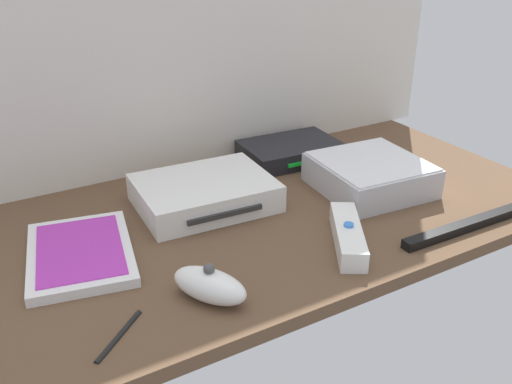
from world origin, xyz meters
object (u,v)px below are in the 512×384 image
Objects in this scene: mini_computer at (370,175)px; game_case at (80,253)px; remote_wand at (348,235)px; network_router at (290,151)px; remote_nunchuk at (210,285)px; stylus_pen at (119,334)px; sensor_bar at (467,226)px; game_console at (205,193)px.

mini_computer is 48.50cm from game_case.
remote_wand is at bearing -139.36° from mini_computer.
network_router is at bearing 102.65° from remote_wand.
remote_nunchuk reaches higher than network_router.
mini_computer is 2.03× the size of stylus_pen.
game_case is 46.41cm from network_router.
game_case is 1.14× the size of network_router.
network_router is at bearing 36.71° from stylus_pen.
remote_nunchuk is (-37.17, -14.34, -0.60)cm from mini_computer.
network_router is at bearing 103.11° from sensor_bar.
mini_computer reaches higher than stylus_pen.
stylus_pen is (-52.14, 2.78, -0.35)cm from sensor_bar.
remote_nunchuk reaches higher than stylus_pen.
network_router is at bearing 30.24° from game_case.
game_case is 55.71cm from sensor_bar.
game_console reaches higher than game_case.
game_console reaches higher than network_router.
game_console is at bearing -154.40° from network_router.
network_router is 2.07× the size of stylus_pen.
remote_wand is 1.34× the size of remote_nunchuk.
remote_nunchuk is (-22.44, -1.69, 0.53)cm from remote_wand.
remote_wand is (12.18, -21.21, -0.69)cm from game_console.
network_router is (43.94, 14.91, 0.94)cm from game_case.
game_case is at bearing 158.91° from sensor_bar.
network_router is 45.83cm from remote_nunchuk.
sensor_bar is (17.93, -5.56, -0.81)cm from remote_wand.
network_router is at bearing 13.60° from remote_nunchuk.
stylus_pen is (-44.49, -33.17, -1.35)cm from network_router.
game_console is at bearing 139.47° from sensor_bar.
stylus_pen is (-48.93, -15.42, -2.29)cm from mini_computer.
remote_nunchuk is (-32.72, -32.09, 0.34)cm from network_router.
network_router is 1.72× the size of remote_nunchuk.
stylus_pen is at bearing -162.51° from mini_computer.
remote_nunchuk is 0.45× the size of sensor_bar.
game_console is 24.47cm from remote_wand.
mini_computer is 19.45cm from remote_wand.
network_router is (-4.44, 17.75, -0.94)cm from mini_computer.
game_console is 25.10cm from remote_nunchuk.
game_case is at bearing -173.36° from remote_wand.
network_router is at bearing 25.67° from game_console.
game_console is at bearing 47.44° from stylus_pen.
game_console is 1.51× the size of remote_wand.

